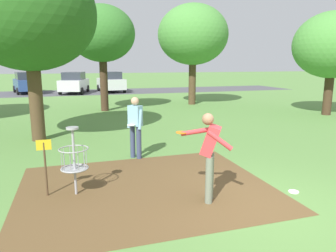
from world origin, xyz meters
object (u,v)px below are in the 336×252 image
Objects in this scene: frisbee_by_tee at (206,149)px; tree_near_right at (193,35)px; parked_car_center_left at (74,83)px; tree_mid_right at (102,34)px; player_foreground_watching at (209,151)px; tree_mid_left at (29,14)px; frisbee_near_basket at (294,192)px; disc_golf_basket at (71,159)px; tree_near_left at (333,45)px; player_throwing at (135,124)px; parked_car_leftmost at (27,83)px; parked_car_center_right at (111,82)px.

tree_near_right is (3.54, 10.16, 4.30)m from frisbee_by_tee.
tree_near_right is at bearing 70.80° from frisbee_by_tee.
frisbee_by_tee is 20.52m from parked_car_center_left.
parked_car_center_left is at bearing 97.26° from tree_mid_right.
player_foreground_watching is 0.29× the size of tree_mid_left.
disc_golf_basket is at bearing 164.18° from frisbee_near_basket.
tree_near_right is 5.79m from tree_mid_right.
frisbee_by_tee is at bearing -153.89° from tree_near_left.
frisbee_by_tee is (3.97, 2.36, -0.74)m from disc_golf_basket.
player_throwing is at bearing -118.99° from tree_near_right.
parked_car_center_left is at bearing 99.40° from frisbee_near_basket.
tree_mid_right is (-5.66, -1.20, -0.19)m from tree_near_right.
tree_mid_right reaches higher than parked_car_center_left.
parked_car_leftmost is (-5.29, 21.86, -0.05)m from player_throwing.
parked_car_leftmost is at bearing 103.60° from player_throwing.
parked_car_center_left is (-2.08, 23.63, -0.06)m from player_foreground_watching.
tree_mid_left is at bearing -139.11° from tree_near_right.
disc_golf_basket is at bearing -152.37° from tree_near_left.
tree_mid_right is (0.12, 9.24, 3.15)m from player_throwing.
tree_near_right is 1.37× the size of parked_car_leftmost.
parked_car_center_right is at bearing 91.66° from frisbee_near_basket.
disc_golf_basket is 6.53× the size of frisbee_near_basket.
frisbee_near_basket is 24.13m from parked_car_center_left.
player_foreground_watching is 0.38× the size of parked_car_center_left.
tree_near_right is at bearing 69.78° from player_foreground_watching.
tree_near_left is at bearing 37.23° from player_foreground_watching.
parked_car_center_left and parked_car_center_right have the same top height.
parked_car_center_right is (-8.93, 16.40, -2.54)m from tree_near_left.
parked_car_center_left is at bearing -172.43° from parked_car_center_right.
frisbee_by_tee is 7.06m from tree_mid_left.
tree_near_left is (12.57, 6.58, 2.71)m from disc_golf_basket.
player_throwing is 8.04× the size of frisbee_near_basket.
player_foreground_watching is 1.00× the size of player_throwing.
parked_car_center_right is (3.65, 22.98, 0.17)m from disc_golf_basket.
tree_near_right is 12.74m from parked_car_center_left.
player_throwing is 0.39× the size of parked_car_center_right.
player_throwing is 0.38× the size of parked_car_center_left.
player_foreground_watching is 12.90m from tree_near_left.
player_foreground_watching is 7.80m from tree_mid_left.
tree_near_right is at bearing 77.08° from frisbee_near_basket.
tree_near_left is 23.84m from parked_car_leftmost.
parked_car_center_left is (-12.16, 15.97, -2.54)m from tree_near_left.
tree_near_right reaches higher than tree_mid_left.
tree_near_right reaches higher than parked_car_center_right.
tree_mid_left is at bearing -82.41° from parked_car_leftmost.
tree_mid_left is (-3.56, 6.18, 3.16)m from player_foreground_watching.
frisbee_near_basket is 0.05× the size of parked_car_leftmost.
tree_mid_right is 12.22m from parked_car_center_right.
tree_mid_left is 1.06× the size of tree_mid_right.
parked_car_leftmost is at bearing 97.59° from tree_mid_left.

